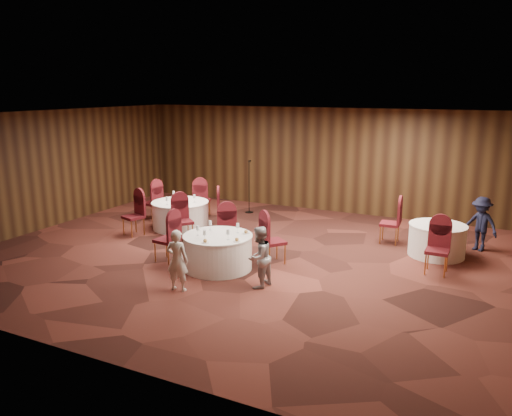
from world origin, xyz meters
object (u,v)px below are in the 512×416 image
at_px(table_main, 218,251).
at_px(table_left, 180,215).
at_px(table_right, 437,240).
at_px(woman_b, 259,257).
at_px(woman_a, 177,260).
at_px(man_c, 481,224).
at_px(mic_stand, 249,197).

xyz_separation_m(table_main, table_left, (-2.54, 2.31, 0.00)).
distance_m(table_right, woman_b, 4.52).
height_order(woman_a, woman_b, woman_b).
bearing_deg(man_c, mic_stand, -161.09).
xyz_separation_m(mic_stand, man_c, (6.59, -0.92, 0.17)).
relative_size(table_main, mic_stand, 0.91).
bearing_deg(woman_b, table_left, -117.09).
bearing_deg(table_left, mic_stand, 69.01).
relative_size(table_left, man_c, 1.20).
bearing_deg(table_left, table_main, -42.24).
height_order(table_main, woman_b, woman_b).
distance_m(table_right, mic_stand, 6.00).
height_order(table_right, man_c, man_c).
height_order(table_left, woman_a, woman_a).
bearing_deg(mic_stand, woman_a, -75.78).
bearing_deg(table_right, table_left, -174.64).
bearing_deg(table_right, table_main, -144.51).
bearing_deg(mic_stand, table_main, -70.95).
bearing_deg(table_main, table_right, 35.49).
distance_m(table_left, woman_b, 4.74).
bearing_deg(mic_stand, table_left, -110.99).
xyz_separation_m(woman_b, man_c, (3.73, 4.32, 0.04)).
relative_size(mic_stand, woman_b, 1.35).
height_order(mic_stand, woman_a, mic_stand).
bearing_deg(table_main, woman_b, -23.86).
bearing_deg(table_main, mic_stand, 109.05).
distance_m(table_main, woman_b, 1.37).
distance_m(woman_a, man_c, 7.22).
bearing_deg(woman_b, mic_stand, -141.42).
xyz_separation_m(woman_a, woman_b, (1.32, 0.83, 0.01)).
bearing_deg(table_left, man_c, 11.07).
xyz_separation_m(table_left, mic_stand, (0.92, 2.39, 0.10)).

